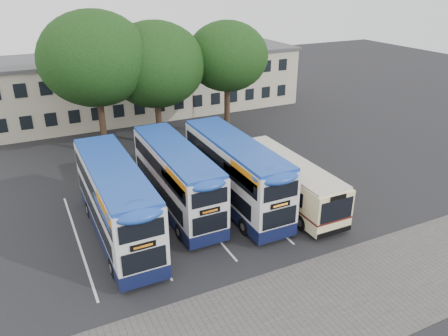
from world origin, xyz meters
TOP-DOWN VIEW (x-y plane):
  - ground at (0.00, 0.00)m, footprint 120.00×120.00m
  - paving_strip at (-2.00, -5.00)m, footprint 40.00×6.00m
  - bay_lines at (-3.75, 5.00)m, footprint 14.12×11.00m
  - depot_building at (0.00, 26.99)m, footprint 32.40×8.40m
  - lamp_post at (6.00, 19.97)m, footprint 0.25×1.05m
  - tree_left at (-6.63, 17.04)m, footprint 8.32×8.32m
  - tree_mid at (-1.96, 17.19)m, footprint 8.02×8.02m
  - tree_right at (4.17, 16.65)m, footprint 6.89×6.89m
  - bus_dd_left at (-8.55, 4.50)m, footprint 2.50×10.29m
  - bus_dd_mid at (-4.55, 5.99)m, footprint 2.39×9.87m
  - bus_dd_right at (-1.07, 5.00)m, footprint 2.49×10.27m
  - bus_single at (2.03, 3.88)m, footprint 2.44×9.61m

SIDE VIEW (x-z plane):
  - ground at x=0.00m, z-range 0.00..0.00m
  - paving_strip at x=-2.00m, z-range 0.00..0.01m
  - bay_lines at x=-3.75m, z-range 0.00..0.01m
  - bus_single at x=2.03m, z-range 0.19..3.06m
  - bus_dd_mid at x=-4.55m, z-range 0.21..4.32m
  - bus_dd_right at x=-1.07m, z-range 0.22..4.49m
  - bus_dd_left at x=-8.55m, z-range 0.22..4.51m
  - depot_building at x=0.00m, z-range 0.05..6.25m
  - lamp_post at x=6.00m, z-range 0.55..9.61m
  - tree_mid at x=-1.96m, z-range 1.70..11.94m
  - tree_right at x=4.17m, z-range 2.06..12.09m
  - tree_left at x=-6.63m, z-range 2.06..13.27m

